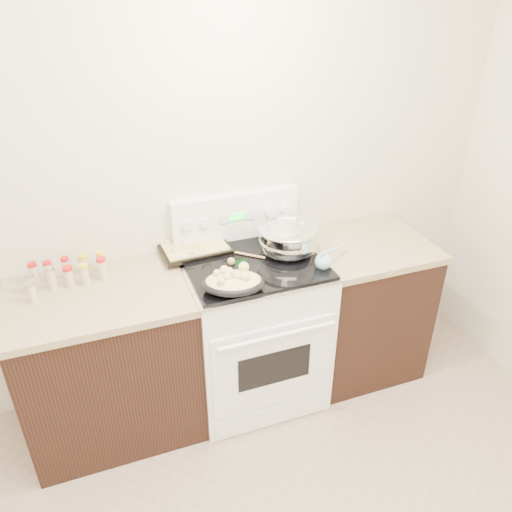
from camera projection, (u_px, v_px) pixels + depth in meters
name	position (u px, v px, depth m)	size (l,w,h in m)	color
room_shell	(321.00, 294.00, 1.11)	(4.10, 3.60, 2.75)	beige
counter_left	(111.00, 362.00, 2.75)	(0.93, 0.67, 0.92)	black
counter_right	(359.00, 305.00, 3.21)	(0.73, 0.67, 0.92)	black
kitchen_range	(253.00, 326.00, 2.98)	(0.78, 0.73, 1.22)	white
mixing_bowl	(288.00, 240.00, 2.80)	(0.42, 0.42, 0.20)	silver
roasting_pan	(233.00, 282.00, 2.47)	(0.36, 0.30, 0.12)	black
baking_sheet	(193.00, 248.00, 2.84)	(0.40, 0.29, 0.06)	black
wooden_spoon	(235.00, 258.00, 2.75)	(0.22, 0.20, 0.04)	tan
blue_ladle	(324.00, 260.00, 2.68)	(0.26, 0.19, 0.11)	#8EBED4
spice_jars	(66.00, 273.00, 2.57)	(0.40, 0.23, 0.13)	#BFB28C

